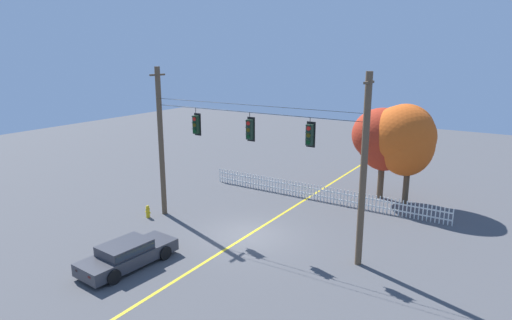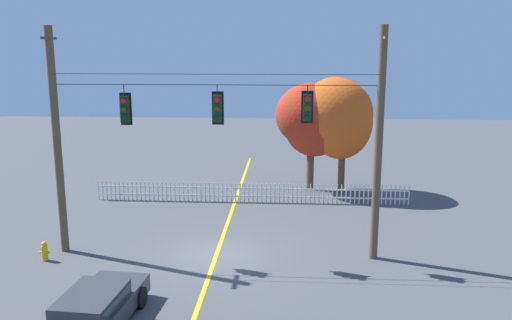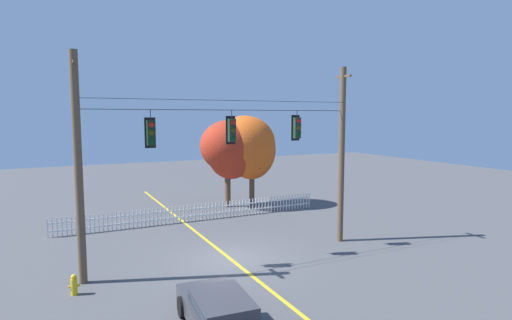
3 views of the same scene
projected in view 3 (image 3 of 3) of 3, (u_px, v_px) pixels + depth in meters
ground at (230, 259)px, 18.12m from camera, size 80.00×80.00×0.00m
lane_centerline_stripe at (230, 259)px, 18.12m from camera, size 0.16×36.00×0.01m
signal_support_span at (229, 160)px, 17.66m from camera, size 12.14×1.10×8.52m
traffic_signal_southbound_primary at (151, 133)px, 16.09m from camera, size 0.43×0.38×1.50m
traffic_signal_eastbound_side at (232, 130)px, 17.59m from camera, size 0.43×0.38×1.45m
traffic_signal_northbound_primary at (297, 128)px, 19.01m from camera, size 0.43×0.38×1.38m
white_picket_fence at (197, 212)px, 24.70m from camera, size 15.94×0.06×1.00m
autumn_maple_near_fence at (230, 149)px, 27.89m from camera, size 3.87×3.49×5.92m
autumn_maple_mid at (247, 145)px, 28.36m from camera, size 4.05×3.75×6.22m
parked_car at (221, 313)px, 11.81m from camera, size 2.11×4.58×1.15m
fire_hydrant at (74, 285)px, 14.43m from camera, size 0.38×0.22×0.74m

